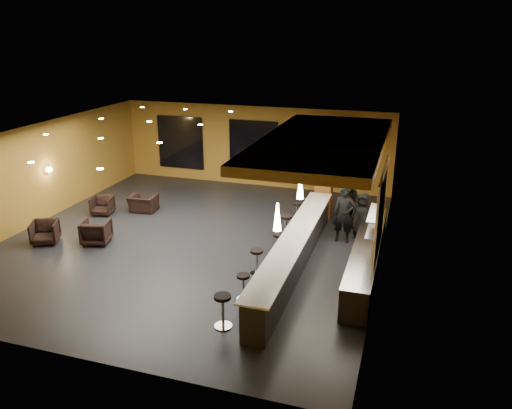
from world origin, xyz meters
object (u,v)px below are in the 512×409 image
(staff_b, at_px, (350,204))
(staff_c, at_px, (362,216))
(bar_stool_1, at_px, (243,284))
(pendant_2, at_px, (317,165))
(pendant_0, at_px, (277,217))
(armchair_a, at_px, (45,232))
(armchair_b, at_px, (96,232))
(staff_a, at_px, (344,214))
(bar_stool_0, at_px, (223,307))
(bar_stool_3, at_px, (279,242))
(pendant_1, at_px, (300,187))
(bar_counter, at_px, (295,253))
(armchair_c, at_px, (102,206))
(prep_counter, at_px, (366,257))
(bar_stool_4, at_px, (286,224))
(column, at_px, (325,170))
(bar_stool_2, at_px, (257,259))
(bar_stool_5, at_px, (297,210))
(armchair_d, at_px, (143,203))

(staff_b, bearing_deg, staff_c, -46.77)
(bar_stool_1, bearing_deg, pendant_2, 80.64)
(pendant_0, bearing_deg, pendant_2, 90.00)
(armchair_a, height_order, armchair_b, armchair_b)
(staff_a, bearing_deg, bar_stool_0, -109.48)
(bar_stool_3, bearing_deg, pendant_1, -15.78)
(bar_counter, xyz_separation_m, staff_a, (1.05, 2.41, 0.45))
(pendant_2, bearing_deg, bar_stool_0, -97.91)
(staff_b, height_order, armchair_c, staff_b)
(prep_counter, bearing_deg, pendant_1, 180.00)
(armchair_c, distance_m, bar_stool_4, 7.17)
(column, xyz_separation_m, staff_c, (1.60, -1.68, -0.98))
(armchair_a, xyz_separation_m, bar_stool_3, (7.51, 1.35, 0.09))
(bar_stool_1, height_order, bar_stool_2, bar_stool_2)
(staff_b, bearing_deg, bar_stool_5, -176.16)
(prep_counter, relative_size, pendant_1, 8.57)
(bar_stool_3, distance_m, bar_stool_4, 1.28)
(armchair_d, xyz_separation_m, bar_stool_1, (5.78, -5.08, 0.13))
(armchair_b, xyz_separation_m, bar_stool_2, (5.64, -0.51, 0.09))
(armchair_c, height_order, armchair_d, armchair_c)
(bar_stool_5, bearing_deg, staff_a, -28.82)
(bar_stool_1, height_order, bar_stool_5, bar_stool_5)
(staff_c, bearing_deg, bar_stool_4, -149.32)
(bar_stool_2, bearing_deg, staff_c, 54.70)
(staff_a, distance_m, armchair_d, 7.73)
(bar_stool_5, bearing_deg, bar_counter, -77.91)
(staff_a, relative_size, armchair_d, 1.91)
(armchair_a, bearing_deg, armchair_c, 59.30)
(bar_counter, bearing_deg, staff_a, 66.36)
(armchair_c, distance_m, bar_stool_5, 7.31)
(staff_b, bearing_deg, column, 135.37)
(bar_stool_1, bearing_deg, bar_stool_2, 93.92)
(armchair_b, distance_m, bar_stool_1, 6.07)
(pendant_0, relative_size, pendant_1, 1.00)
(armchair_b, height_order, armchair_d, armchair_b)
(armchair_d, bearing_deg, bar_stool_0, 126.57)
(staff_c, height_order, armchair_c, staff_c)
(pendant_1, relative_size, bar_stool_3, 0.95)
(pendant_2, xyz_separation_m, staff_c, (1.60, -0.08, -1.58))
(pendant_1, height_order, bar_stool_4, pendant_1)
(pendant_0, relative_size, staff_a, 0.37)
(pendant_1, bearing_deg, armchair_d, 159.70)
(pendant_0, bearing_deg, armchair_c, 152.13)
(column, distance_m, pendant_2, 1.71)
(column, relative_size, armchair_b, 4.03)
(prep_counter, distance_m, bar_stool_5, 3.97)
(bar_counter, relative_size, bar_stool_3, 10.90)
(staff_b, distance_m, staff_c, 0.77)
(bar_stool_0, height_order, bar_stool_4, bar_stool_4)
(pendant_1, height_order, staff_c, pendant_1)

